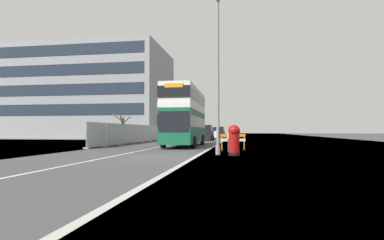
{
  "coord_description": "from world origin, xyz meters",
  "views": [
    {
      "loc": [
        4.64,
        -15.69,
        1.41
      ],
      "look_at": [
        0.89,
        7.16,
        2.2
      ],
      "focal_mm": 28.66,
      "sensor_mm": 36.0,
      "label": 1
    }
  ],
  "objects_px": {
    "double_decker_bus": "(185,116)",
    "car_receding_mid": "(213,133)",
    "lamppost_foreground": "(218,79)",
    "car_far_side": "(198,132)",
    "red_pillar_postbox": "(234,139)",
    "car_receding_far": "(220,132)",
    "roadworks_barrier": "(233,140)",
    "pedestrian_at_kerb": "(230,138)",
    "car_oncoming_near": "(206,133)"
  },
  "relations": [
    {
      "from": "double_decker_bus",
      "to": "car_receding_mid",
      "type": "height_order",
      "value": "double_decker_bus"
    },
    {
      "from": "lamppost_foreground",
      "to": "car_far_side",
      "type": "xyz_separation_m",
      "value": [
        -8.52,
        50.77,
        -3.34
      ]
    },
    {
      "from": "double_decker_bus",
      "to": "lamppost_foreground",
      "type": "distance_m",
      "value": 9.97
    },
    {
      "from": "red_pillar_postbox",
      "to": "car_receding_mid",
      "type": "relative_size",
      "value": 0.39
    },
    {
      "from": "double_decker_bus",
      "to": "red_pillar_postbox",
      "type": "bearing_deg",
      "value": -64.26
    },
    {
      "from": "double_decker_bus",
      "to": "car_receding_far",
      "type": "height_order",
      "value": "double_decker_bus"
    },
    {
      "from": "roadworks_barrier",
      "to": "car_receding_far",
      "type": "bearing_deg",
      "value": 95.47
    },
    {
      "from": "lamppost_foreground",
      "to": "car_far_side",
      "type": "distance_m",
      "value": 51.59
    },
    {
      "from": "roadworks_barrier",
      "to": "pedestrian_at_kerb",
      "type": "bearing_deg",
      "value": -96.5
    },
    {
      "from": "car_receding_far",
      "to": "car_receding_mid",
      "type": "bearing_deg",
      "value": -92.76
    },
    {
      "from": "roadworks_barrier",
      "to": "pedestrian_at_kerb",
      "type": "relative_size",
      "value": 1.01
    },
    {
      "from": "car_oncoming_near",
      "to": "car_far_side",
      "type": "bearing_deg",
      "value": 100.79
    },
    {
      "from": "red_pillar_postbox",
      "to": "car_oncoming_near",
      "type": "height_order",
      "value": "car_oncoming_near"
    },
    {
      "from": "double_decker_bus",
      "to": "red_pillar_postbox",
      "type": "xyz_separation_m",
      "value": [
        4.58,
        -9.49,
        -1.75
      ]
    },
    {
      "from": "red_pillar_postbox",
      "to": "car_far_side",
      "type": "height_order",
      "value": "car_far_side"
    },
    {
      "from": "car_far_side",
      "to": "pedestrian_at_kerb",
      "type": "distance_m",
      "value": 49.13
    },
    {
      "from": "car_oncoming_near",
      "to": "car_receding_far",
      "type": "height_order",
      "value": "car_oncoming_near"
    },
    {
      "from": "car_far_side",
      "to": "double_decker_bus",
      "type": "bearing_deg",
      "value": -83.32
    },
    {
      "from": "lamppost_foreground",
      "to": "car_oncoming_near",
      "type": "bearing_deg",
      "value": 98.27
    },
    {
      "from": "car_oncoming_near",
      "to": "car_far_side",
      "type": "relative_size",
      "value": 1.06
    },
    {
      "from": "lamppost_foreground",
      "to": "car_receding_far",
      "type": "relative_size",
      "value": 2.23
    },
    {
      "from": "pedestrian_at_kerb",
      "to": "car_oncoming_near",
      "type": "bearing_deg",
      "value": 100.54
    },
    {
      "from": "lamppost_foreground",
      "to": "roadworks_barrier",
      "type": "distance_m",
      "value": 5.43
    },
    {
      "from": "red_pillar_postbox",
      "to": "car_far_side",
      "type": "bearing_deg",
      "value": 100.47
    },
    {
      "from": "car_receding_mid",
      "to": "car_far_side",
      "type": "bearing_deg",
      "value": 107.73
    },
    {
      "from": "roadworks_barrier",
      "to": "car_receding_mid",
      "type": "relative_size",
      "value": 0.4
    },
    {
      "from": "double_decker_bus",
      "to": "lamppost_foreground",
      "type": "xyz_separation_m",
      "value": [
        3.64,
        -9.13,
        1.7
      ]
    },
    {
      "from": "double_decker_bus",
      "to": "roadworks_barrier",
      "type": "xyz_separation_m",
      "value": [
        4.38,
        -5.18,
        -1.96
      ]
    },
    {
      "from": "red_pillar_postbox",
      "to": "car_receding_far",
      "type": "relative_size",
      "value": 0.42
    },
    {
      "from": "car_oncoming_near",
      "to": "car_receding_mid",
      "type": "relative_size",
      "value": 1.02
    },
    {
      "from": "lamppost_foreground",
      "to": "car_receding_far",
      "type": "xyz_separation_m",
      "value": [
        -3.16,
        44.65,
        -3.38
      ]
    },
    {
      "from": "roadworks_barrier",
      "to": "car_oncoming_near",
      "type": "height_order",
      "value": "car_oncoming_near"
    },
    {
      "from": "pedestrian_at_kerb",
      "to": "red_pillar_postbox",
      "type": "bearing_deg",
      "value": -82.85
    },
    {
      "from": "double_decker_bus",
      "to": "lamppost_foreground",
      "type": "bearing_deg",
      "value": -68.25
    },
    {
      "from": "red_pillar_postbox",
      "to": "pedestrian_at_kerb",
      "type": "xyz_separation_m",
      "value": [
        -0.36,
        2.86,
        -0.07
      ]
    },
    {
      "from": "lamppost_foreground",
      "to": "car_receding_far",
      "type": "bearing_deg",
      "value": 94.05
    },
    {
      "from": "car_receding_far",
      "to": "car_far_side",
      "type": "bearing_deg",
      "value": 131.2
    },
    {
      "from": "roadworks_barrier",
      "to": "car_receding_mid",
      "type": "distance_m",
      "value": 31.75
    },
    {
      "from": "car_receding_mid",
      "to": "car_far_side",
      "type": "xyz_separation_m",
      "value": [
        -4.91,
        15.37,
        0.12
      ]
    },
    {
      "from": "lamppost_foreground",
      "to": "red_pillar_postbox",
      "type": "height_order",
      "value": "lamppost_foreground"
    },
    {
      "from": "red_pillar_postbox",
      "to": "roadworks_barrier",
      "type": "height_order",
      "value": "red_pillar_postbox"
    },
    {
      "from": "car_oncoming_near",
      "to": "red_pillar_postbox",
      "type": "bearing_deg",
      "value": -79.83
    },
    {
      "from": "car_oncoming_near",
      "to": "double_decker_bus",
      "type": "bearing_deg",
      "value": -89.71
    },
    {
      "from": "double_decker_bus",
      "to": "roadworks_barrier",
      "type": "distance_m",
      "value": 7.06
    },
    {
      "from": "car_oncoming_near",
      "to": "car_receding_far",
      "type": "relative_size",
      "value": 1.09
    },
    {
      "from": "double_decker_bus",
      "to": "car_oncoming_near",
      "type": "bearing_deg",
      "value": 90.29
    },
    {
      "from": "lamppost_foreground",
      "to": "car_receding_far",
      "type": "distance_m",
      "value": 44.89
    },
    {
      "from": "red_pillar_postbox",
      "to": "car_far_side",
      "type": "distance_m",
      "value": 52.0
    },
    {
      "from": "roadworks_barrier",
      "to": "car_receding_far",
      "type": "xyz_separation_m",
      "value": [
        -3.9,
        40.7,
        0.28
      ]
    },
    {
      "from": "roadworks_barrier",
      "to": "car_far_side",
      "type": "height_order",
      "value": "car_far_side"
    }
  ]
}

